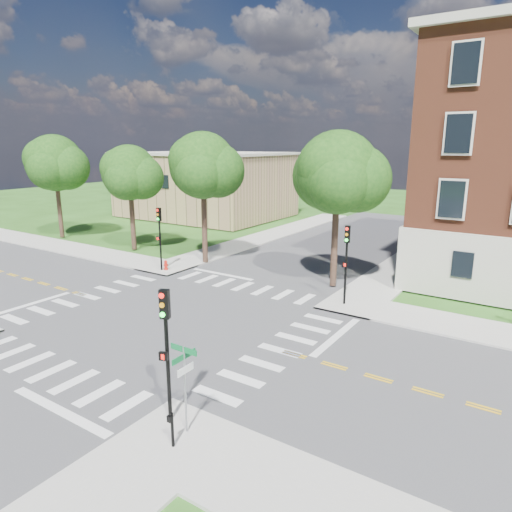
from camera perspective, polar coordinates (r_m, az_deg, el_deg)
The scene contains 18 objects.
ground at distance 26.22m, azimuth -10.83°, elevation -7.78°, with size 160.00×160.00×0.00m, color #264C15.
road_ew at distance 26.22m, azimuth -10.83°, elevation -7.77°, with size 90.00×12.00×0.01m, color #3D3D3F.
road_ns at distance 26.22m, azimuth -10.83°, elevation -7.77°, with size 12.00×90.00×0.01m, color #3D3D3F.
sidewalk_ne at distance 34.05m, azimuth 28.91°, elevation -4.11°, with size 34.00×34.00×0.12m.
sidewalk_nw at distance 47.12m, azimuth -11.32°, elevation 2.00°, with size 34.00×34.00×0.12m.
crosswalk_east at distance 22.16m, azimuth 2.98°, elevation -11.74°, with size 2.20×10.20×0.02m, color silver, non-canonical shape.
stop_bar_east at distance 23.96m, azimuth 10.04°, elevation -9.89°, with size 0.40×5.50×0.00m, color silver.
secondary_building at distance 61.66m, azimuth -6.33°, elevation 8.91°, with size 20.40×15.40×8.30m.
tree_a at distance 50.55m, azimuth -23.86°, elevation 10.57°, with size 5.59×5.59×10.34m.
tree_b at distance 42.33m, azimuth -15.54°, elevation 9.96°, with size 4.86×4.86×9.37m.
tree_c at distance 36.43m, azimuth -6.66°, elevation 11.12°, with size 5.22×5.22×10.39m.
tree_d at distance 30.37m, azimuth 10.15°, elevation 10.18°, with size 5.39×5.39×10.32m.
traffic_signal_se at distance 15.89m, azimuth -11.16°, elevation -10.12°, with size 0.38×0.46×4.80m.
traffic_signal_ne at distance 27.44m, azimuth 11.23°, elevation 0.16°, with size 0.38×0.46×4.80m.
traffic_signal_nw at distance 35.07m, azimuth -11.97°, elevation 3.11°, with size 0.34×0.38×4.80m.
street_sign_pole at distance 15.55m, azimuth -8.90°, elevation -14.19°, with size 1.10×1.10×3.10m.
push_button_post at distance 15.71m, azimuth -10.48°, elevation -20.38°, with size 0.14×0.21×1.20m.
fire_hydrant at distance 35.68m, azimuth -11.21°, elevation -1.15°, with size 0.35×0.35×0.75m.
Camera 1 is at (17.25, -17.26, 9.60)m, focal length 32.00 mm.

